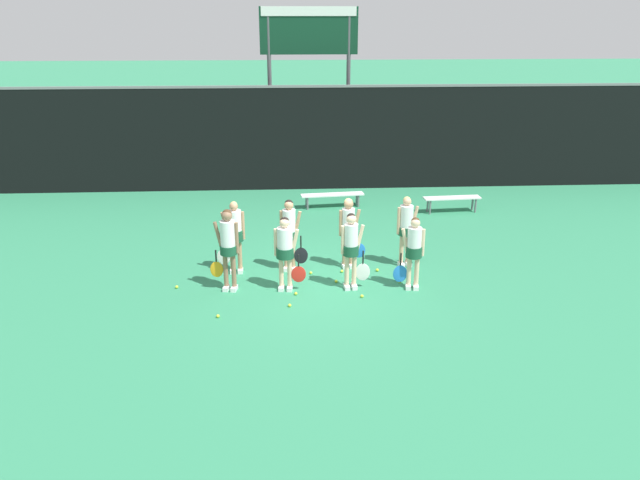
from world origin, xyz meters
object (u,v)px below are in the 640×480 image
(player_4, at_px, (234,232))
(tennis_ball_3, at_px, (336,281))
(tennis_ball_6, at_px, (177,287))
(tennis_ball_9, at_px, (218,316))
(bench_far, at_px, (332,196))
(player_7, at_px, (406,226))
(tennis_ball_1, at_px, (342,271))
(tennis_ball_0, at_px, (290,305))
(player_3, at_px, (414,248))
(player_5, at_px, (290,230))
(player_2, at_px, (351,245))
(scoreboard, at_px, (309,48))
(player_1, at_px, (285,248))
(player_6, at_px, (349,227))
(tennis_ball_8, at_px, (377,270))
(player_0, at_px, (228,243))
(bench_courtside, at_px, (452,199))
(tennis_ball_7, at_px, (311,273))
(tennis_ball_5, at_px, (296,294))
(tennis_ball_2, at_px, (362,296))
(tennis_ball_4, at_px, (400,281))

(player_4, bearing_deg, tennis_ball_3, -17.50)
(tennis_ball_6, bearing_deg, tennis_ball_9, -54.53)
(bench_far, bearing_deg, player_7, -80.35)
(tennis_ball_1, bearing_deg, tennis_ball_6, -169.53)
(tennis_ball_6, bearing_deg, tennis_ball_0, -23.15)
(player_3, distance_m, player_5, 2.89)
(player_4, bearing_deg, player_5, 3.43)
(player_3, xyz_separation_m, player_4, (-3.88, 1.12, 0.05))
(player_5, xyz_separation_m, tennis_ball_3, (1.01, -0.80, -0.96))
(player_4, bearing_deg, player_2, -21.58)
(player_4, relative_size, player_7, 1.00)
(scoreboard, relative_size, bench_far, 2.98)
(scoreboard, height_order, player_1, scoreboard)
(player_2, distance_m, player_6, 1.20)
(player_7, bearing_deg, tennis_ball_9, -160.35)
(tennis_ball_8, relative_size, tennis_ball_9, 1.07)
(player_6, bearing_deg, tennis_ball_8, -31.39)
(player_0, height_order, tennis_ball_9, player_0)
(tennis_ball_0, xyz_separation_m, tennis_ball_9, (-1.42, -0.40, -0.00))
(bench_courtside, height_order, player_4, player_4)
(tennis_ball_3, distance_m, tennis_ball_8, 1.16)
(scoreboard, distance_m, player_2, 10.27)
(bench_courtside, height_order, tennis_ball_7, bench_courtside)
(player_1, bearing_deg, tennis_ball_5, -48.09)
(player_2, relative_size, tennis_ball_8, 23.81)
(player_5, distance_m, player_7, 2.72)
(player_0, height_order, player_7, player_0)
(player_1, height_order, player_2, player_2)
(player_3, bearing_deg, player_2, -174.74)
(player_1, bearing_deg, scoreboard, 91.97)
(tennis_ball_3, bearing_deg, player_4, 161.82)
(tennis_ball_2, height_order, tennis_ball_4, same)
(player_2, bearing_deg, tennis_ball_2, -74.94)
(player_3, height_order, tennis_ball_4, player_3)
(player_1, xyz_separation_m, tennis_ball_2, (1.60, -0.51, -0.93))
(player_2, bearing_deg, tennis_ball_8, 45.28)
(tennis_ball_0, bearing_deg, tennis_ball_1, 54.55)
(bench_courtside, distance_m, tennis_ball_4, 5.70)
(tennis_ball_0, height_order, tennis_ball_2, tennis_ball_2)
(player_1, xyz_separation_m, player_2, (1.40, -0.00, 0.03))
(player_6, height_order, tennis_ball_9, player_6)
(player_4, height_order, tennis_ball_1, player_4)
(player_4, xyz_separation_m, tennis_ball_6, (-1.24, -0.85, -0.96))
(tennis_ball_8, bearing_deg, tennis_ball_4, -59.01)
(bench_courtside, distance_m, tennis_ball_1, 5.82)
(tennis_ball_2, bearing_deg, tennis_ball_5, 171.47)
(scoreboard, bearing_deg, bench_far, -81.22)
(scoreboard, relative_size, tennis_ball_3, 84.46)
(player_2, height_order, player_5, player_2)
(scoreboard, height_order, player_6, scoreboard)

